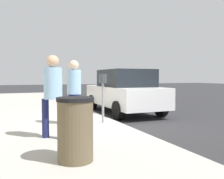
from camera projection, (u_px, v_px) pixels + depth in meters
name	position (u px, v px, depth m)	size (l,w,h in m)	color
ground_plane	(111.00, 123.00, 7.64)	(80.00, 80.00, 0.00)	#2B2B2D
sidewalk_slab	(8.00, 129.00, 6.46)	(28.00, 6.00, 0.15)	#A8A59E
parking_meter	(103.00, 88.00, 6.94)	(0.36, 0.12, 1.41)	gray
pedestrian_at_meter	(74.00, 87.00, 6.68)	(0.53, 0.39, 1.79)	#191E4C
pedestrian_bystander	(53.00, 89.00, 5.16)	(0.40, 0.45, 1.79)	#191E4C
parked_sedan_near	(124.00, 91.00, 9.79)	(4.43, 2.02, 1.77)	silver
trash_bin	(75.00, 129.00, 3.78)	(0.59, 0.59, 1.01)	brown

